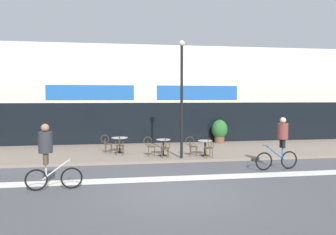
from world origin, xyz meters
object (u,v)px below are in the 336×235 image
at_px(cafe_chair_0_near, 120,144).
at_px(cyclist_0, 281,141).
at_px(bistro_table_2, 205,145).
at_px(cafe_chair_1_side, 150,145).
at_px(bistro_table_0, 120,142).
at_px(lamp_post, 182,91).
at_px(cafe_chair_0_side, 107,142).
at_px(cafe_chair_2_side, 192,145).
at_px(cafe_chair_2_near, 209,147).
at_px(cafe_chair_1_near, 165,147).
at_px(planter_pot, 219,130).
at_px(bistro_table_1, 163,144).
at_px(cyclist_1, 48,152).

relative_size(cafe_chair_0_near, cyclist_0, 0.44).
height_order(bistro_table_2, cafe_chair_1_side, cafe_chair_1_side).
bearing_deg(bistro_table_0, lamp_post, -34.59).
bearing_deg(bistro_table_0, cyclist_0, -34.09).
bearing_deg(cafe_chair_0_side, cafe_chair_2_side, -12.70).
bearing_deg(cafe_chair_0_near, cafe_chair_2_near, -103.00).
bearing_deg(cafe_chair_0_side, cafe_chair_1_near, -26.84).
bearing_deg(planter_pot, cafe_chair_2_near, -113.05).
bearing_deg(bistro_table_1, cyclist_1, -132.06).
bearing_deg(planter_pot, cafe_chair_0_near, -151.03).
height_order(bistro_table_0, cafe_chair_2_side, cafe_chair_2_side).
xyz_separation_m(cafe_chair_0_near, cyclist_1, (-2.21, -5.18, 0.54)).
bearing_deg(cafe_chair_0_near, cafe_chair_0_side, 50.88).
bearing_deg(cafe_chair_1_side, bistro_table_2, -1.32).
xyz_separation_m(cafe_chair_1_near, cyclist_1, (-4.22, -4.05, 0.54)).
relative_size(planter_pot, cyclist_1, 0.67).
height_order(bistro_table_0, cafe_chair_1_near, cafe_chair_1_near).
xyz_separation_m(cafe_chair_2_side, lamp_post, (-0.58, -0.47, 2.49)).
xyz_separation_m(bistro_table_2, cyclist_0, (2.29, -2.80, 0.52)).
relative_size(cafe_chair_0_near, cafe_chair_1_side, 1.00).
bearing_deg(cafe_chair_1_near, cafe_chair_0_side, 57.23).
distance_m(cafe_chair_2_side, planter_pot, 4.86).
bearing_deg(cafe_chair_0_side, cafe_chair_1_side, -22.46).
xyz_separation_m(cafe_chair_1_near, planter_pot, (3.94, 4.43, 0.22)).
bearing_deg(cafe_chair_1_near, cafe_chair_1_side, 45.81).
bearing_deg(cyclist_0, cafe_chair_0_near, -34.84).
distance_m(cafe_chair_2_near, cyclist_1, 7.24).
distance_m(cafe_chair_1_side, planter_pot, 5.94).
distance_m(cafe_chair_0_near, cafe_chair_1_near, 2.31).
relative_size(bistro_table_2, cyclist_0, 0.34).
xyz_separation_m(cafe_chair_0_side, cyclist_1, (-1.59, -5.82, 0.54)).
height_order(planter_pot, lamp_post, lamp_post).
xyz_separation_m(bistro_table_1, cafe_chair_1_side, (-0.63, 0.01, -0.02)).
relative_size(cafe_chair_1_side, planter_pot, 0.65).
relative_size(bistro_table_1, planter_pot, 0.55).
distance_m(bistro_table_1, cyclist_1, 6.32).
bearing_deg(cafe_chair_0_near, bistro_table_0, 5.91).
distance_m(bistro_table_2, cafe_chair_0_side, 4.77).
xyz_separation_m(bistro_table_0, cafe_chair_0_near, (-0.01, -0.63, -0.03)).
bearing_deg(bistro_table_0, cafe_chair_0_side, 179.14).
xyz_separation_m(bistro_table_1, cafe_chair_2_near, (1.94, -0.91, -0.02)).
distance_m(cafe_chair_0_near, cafe_chair_0_side, 0.88).
distance_m(bistro_table_0, planter_pot, 6.52).
bearing_deg(planter_pot, bistro_table_1, -136.02).
bearing_deg(bistro_table_1, planter_pot, 43.98).
distance_m(cafe_chair_0_near, cafe_chair_1_side, 1.47).
bearing_deg(cafe_chair_0_near, cafe_chair_1_side, -103.20).
distance_m(cafe_chair_1_near, cafe_chair_1_side, 0.89).
xyz_separation_m(bistro_table_2, cafe_chair_0_side, (-4.56, 1.42, 0.01)).
distance_m(bistro_table_0, cafe_chair_2_side, 3.59).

